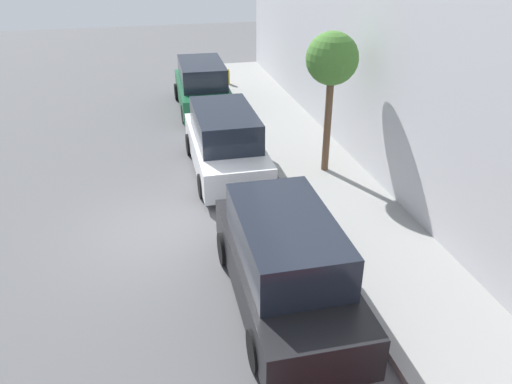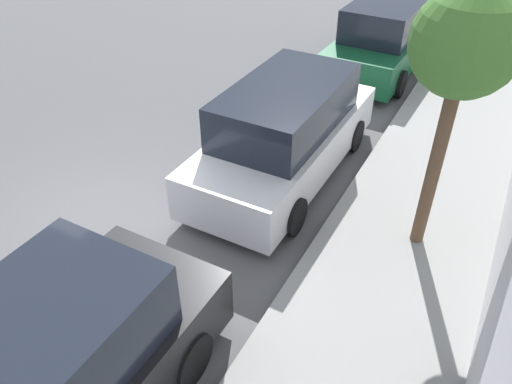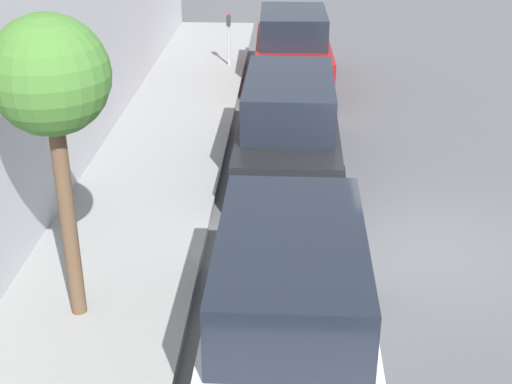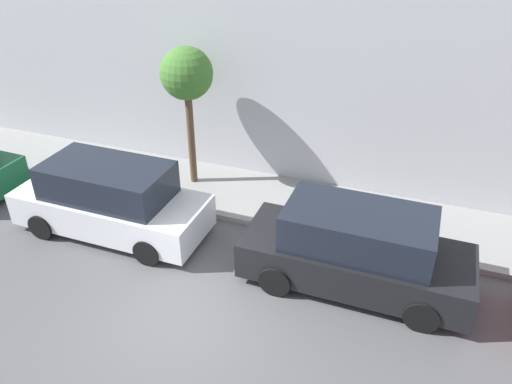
# 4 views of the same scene
# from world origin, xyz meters

# --- Properties ---
(ground_plane) EXTENTS (60.00, 60.00, 0.00)m
(ground_plane) POSITION_xyz_m (0.00, 0.00, 0.00)
(ground_plane) COLOR #515154
(sidewalk) EXTENTS (2.64, 32.00, 0.15)m
(sidewalk) POSITION_xyz_m (4.82, 0.00, 0.07)
(sidewalk) COLOR gray
(sidewalk) RESTS_ON ground_plane
(parked_minivan_second) EXTENTS (2.02, 4.92, 1.90)m
(parked_minivan_second) POSITION_xyz_m (2.19, -3.08, 0.92)
(parked_minivan_second) COLOR black
(parked_minivan_second) RESTS_ON ground_plane
(parked_minivan_third) EXTENTS (2.02, 4.92, 1.90)m
(parked_minivan_third) POSITION_xyz_m (2.15, 3.08, 0.92)
(parked_minivan_third) COLOR silver
(parked_minivan_third) RESTS_ON ground_plane
(street_tree) EXTENTS (1.43, 1.43, 3.98)m
(street_tree) POSITION_xyz_m (4.97, 2.19, 3.35)
(street_tree) COLOR brown
(street_tree) RESTS_ON sidewalk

